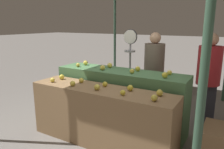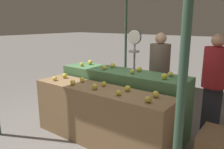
# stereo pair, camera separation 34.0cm
# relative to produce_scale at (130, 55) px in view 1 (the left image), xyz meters

# --- Properties ---
(ground_plane) EXTENTS (60.00, 60.00, 0.00)m
(ground_plane) POSITION_rel_produce_scale_xyz_m (0.07, -1.12, -1.22)
(ground_plane) COLOR slate
(display_counter_front) EXTENTS (2.27, 0.55, 0.87)m
(display_counter_front) POSITION_rel_produce_scale_xyz_m (0.07, -1.12, -0.79)
(display_counter_front) COLOR olive
(display_counter_front) RESTS_ON ground_plane
(display_counter_back) EXTENTS (2.27, 0.55, 1.02)m
(display_counter_back) POSITION_rel_produce_scale_xyz_m (0.07, -0.52, -0.71)
(display_counter_back) COLOR #4C7A4C
(display_counter_back) RESTS_ON ground_plane
(apple_front_0) EXTENTS (0.08, 0.08, 0.08)m
(apple_front_0) POSITION_rel_produce_scale_xyz_m (-0.79, -1.23, -0.32)
(apple_front_0) COLOR yellow
(apple_front_0) RESTS_ON display_counter_front
(apple_front_1) EXTENTS (0.08, 0.08, 0.08)m
(apple_front_1) POSITION_rel_produce_scale_xyz_m (-0.36, -1.24, -0.32)
(apple_front_1) COLOR gold
(apple_front_1) RESTS_ON display_counter_front
(apple_front_2) EXTENTS (0.09, 0.09, 0.09)m
(apple_front_2) POSITION_rel_produce_scale_xyz_m (0.08, -1.22, -0.31)
(apple_front_2) COLOR gold
(apple_front_2) RESTS_ON display_counter_front
(apple_front_3) EXTENTS (0.07, 0.07, 0.07)m
(apple_front_3) POSITION_rel_produce_scale_xyz_m (0.50, -1.23, -0.32)
(apple_front_3) COLOR gold
(apple_front_3) RESTS_ON display_counter_front
(apple_front_4) EXTENTS (0.08, 0.08, 0.08)m
(apple_front_4) POSITION_rel_produce_scale_xyz_m (0.94, -1.24, -0.32)
(apple_front_4) COLOR gold
(apple_front_4) RESTS_ON display_counter_front
(apple_front_5) EXTENTS (0.09, 0.09, 0.09)m
(apple_front_5) POSITION_rel_produce_scale_xyz_m (-0.79, -1.02, -0.31)
(apple_front_5) COLOR gold
(apple_front_5) RESTS_ON display_counter_front
(apple_front_6) EXTENTS (0.08, 0.08, 0.08)m
(apple_front_6) POSITION_rel_produce_scale_xyz_m (-0.36, -1.02, -0.32)
(apple_front_6) COLOR yellow
(apple_front_6) RESTS_ON display_counter_front
(apple_front_7) EXTENTS (0.08, 0.08, 0.08)m
(apple_front_7) POSITION_rel_produce_scale_xyz_m (0.08, -1.01, -0.32)
(apple_front_7) COLOR gold
(apple_front_7) RESTS_ON display_counter_front
(apple_front_8) EXTENTS (0.09, 0.09, 0.09)m
(apple_front_8) POSITION_rel_produce_scale_xyz_m (0.50, -1.01, -0.31)
(apple_front_8) COLOR gold
(apple_front_8) RESTS_ON display_counter_front
(apple_front_9) EXTENTS (0.09, 0.09, 0.09)m
(apple_front_9) POSITION_rel_produce_scale_xyz_m (0.93, -1.01, -0.31)
(apple_front_9) COLOR yellow
(apple_front_9) RESTS_ON display_counter_front
(apple_back_0) EXTENTS (0.07, 0.07, 0.07)m
(apple_back_0) POSITION_rel_produce_scale_xyz_m (-0.74, -0.63, -0.17)
(apple_back_0) COLOR gold
(apple_back_0) RESTS_ON display_counter_back
(apple_back_1) EXTENTS (0.08, 0.08, 0.08)m
(apple_back_1) POSITION_rel_produce_scale_xyz_m (-0.20, -0.64, -0.16)
(apple_back_1) COLOR gold
(apple_back_1) RESTS_ON display_counter_back
(apple_back_2) EXTENTS (0.07, 0.07, 0.07)m
(apple_back_2) POSITION_rel_produce_scale_xyz_m (0.34, -0.62, -0.17)
(apple_back_2) COLOR gold
(apple_back_2) RESTS_ON display_counter_back
(apple_back_3) EXTENTS (0.09, 0.09, 0.09)m
(apple_back_3) POSITION_rel_produce_scale_xyz_m (0.87, -0.64, -0.16)
(apple_back_3) COLOR gold
(apple_back_3) RESTS_ON display_counter_back
(apple_back_4) EXTENTS (0.09, 0.09, 0.09)m
(apple_back_4) POSITION_rel_produce_scale_xyz_m (-0.73, -0.42, -0.16)
(apple_back_4) COLOR yellow
(apple_back_4) RESTS_ON display_counter_back
(apple_back_5) EXTENTS (0.09, 0.09, 0.09)m
(apple_back_5) POSITION_rel_produce_scale_xyz_m (-0.20, -0.40, -0.16)
(apple_back_5) COLOR yellow
(apple_back_5) RESTS_ON display_counter_back
(apple_back_6) EXTENTS (0.08, 0.08, 0.08)m
(apple_back_6) POSITION_rel_produce_scale_xyz_m (0.35, -0.42, -0.16)
(apple_back_6) COLOR gold
(apple_back_6) RESTS_ON display_counter_back
(apple_back_7) EXTENTS (0.08, 0.08, 0.08)m
(apple_back_7) POSITION_rel_produce_scale_xyz_m (0.88, -0.42, -0.17)
(apple_back_7) COLOR yellow
(apple_back_7) RESTS_ON display_counter_back
(produce_scale) EXTENTS (0.27, 0.20, 1.69)m
(produce_scale) POSITION_rel_produce_scale_xyz_m (0.00, 0.00, 0.00)
(produce_scale) COLOR #99999E
(produce_scale) RESTS_ON ground_plane
(person_vendor_at_scale) EXTENTS (0.44, 0.44, 1.63)m
(person_vendor_at_scale) POSITION_rel_produce_scale_xyz_m (0.35, 0.36, -0.29)
(person_vendor_at_scale) COLOR #2D2D38
(person_vendor_at_scale) RESTS_ON ground_plane
(person_customer_left) EXTENTS (0.47, 0.47, 1.64)m
(person_customer_left) POSITION_rel_produce_scale_xyz_m (1.35, 0.32, -0.29)
(person_customer_left) COLOR #2D2D38
(person_customer_left) RESTS_ON ground_plane
(wooden_crate_side) EXTENTS (0.52, 0.52, 0.52)m
(wooden_crate_side) POSITION_rel_produce_scale_xyz_m (1.73, -0.83, -0.97)
(wooden_crate_side) COLOR brown
(wooden_crate_side) RESTS_ON ground_plane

